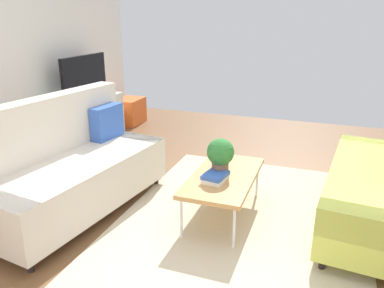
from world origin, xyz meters
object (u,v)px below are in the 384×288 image
at_px(coffee_table, 224,178).
at_px(bottle_0, 69,99).
at_px(bottle_1, 74,97).
at_px(tv, 85,79).
at_px(table_book_0, 215,179).
at_px(vase_0, 56,101).
at_px(couch_beige, 70,167).
at_px(potted_plant, 220,155).
at_px(bottle_2, 78,96).
at_px(tv_console, 88,121).
at_px(storage_trunk, 130,111).

relative_size(coffee_table, bottle_0, 5.53).
bearing_deg(bottle_1, tv, 3.62).
bearing_deg(table_book_0, coffee_table, -14.17).
relative_size(vase_0, bottle_1, 0.87).
height_order(coffee_table, tv, tv).
xyz_separation_m(couch_beige, potted_plant, (0.37, -1.38, 0.18)).
distance_m(bottle_0, bottle_2, 0.19).
bearing_deg(tv_console, tv, -90.00).
bearing_deg(couch_beige, table_book_0, 106.99).
height_order(tv, vase_0, tv).
distance_m(table_book_0, vase_0, 2.74).
height_order(couch_beige, table_book_0, couch_beige).
distance_m(tv_console, potted_plant, 2.89).
height_order(bottle_0, bottle_1, bottle_1).
relative_size(potted_plant, bottle_2, 1.66).
height_order(coffee_table, table_book_0, table_book_0).
bearing_deg(tv, coffee_table, -120.47).
height_order(tv_console, vase_0, vase_0).
bearing_deg(storage_trunk, potted_plant, -137.28).
bearing_deg(coffee_table, bottle_1, 65.08).
bearing_deg(potted_plant, coffee_table, -84.44).
xyz_separation_m(tv_console, tv, (-0.00, -0.02, 0.63)).
distance_m(tv, table_book_0, 2.98).
bearing_deg(table_book_0, bottle_2, 60.22).
bearing_deg(couch_beige, storage_trunk, -153.83).
relative_size(tv_console, bottle_0, 7.03).
xyz_separation_m(storage_trunk, bottle_1, (-1.42, 0.06, 0.53)).
height_order(tv_console, bottle_1, bottle_1).
height_order(couch_beige, coffee_table, couch_beige).
bearing_deg(bottle_2, bottle_0, 180.00).
xyz_separation_m(tv, storage_trunk, (1.10, -0.08, -0.73)).
distance_m(couch_beige, bottle_0, 1.79).
height_order(coffee_table, vase_0, vase_0).
distance_m(coffee_table, tv_console, 2.90).
height_order(coffee_table, potted_plant, potted_plant).
height_order(potted_plant, table_book_0, potted_plant).
bearing_deg(bottle_1, vase_0, 161.14).
relative_size(tv, table_book_0, 4.17).
xyz_separation_m(tv_console, bottle_1, (-0.32, -0.04, 0.43)).
xyz_separation_m(couch_beige, tv_console, (1.84, 1.09, -0.12)).
relative_size(coffee_table, tv, 1.10).
xyz_separation_m(tv_console, storage_trunk, (1.10, -0.10, -0.10)).
bearing_deg(tv, couch_beige, -149.87).
distance_m(couch_beige, tv, 2.19).
bearing_deg(coffee_table, bottle_2, 63.29).
bearing_deg(potted_plant, couch_beige, 105.15).
relative_size(couch_beige, coffee_table, 1.81).
relative_size(tv_console, bottle_1, 6.45).
relative_size(storage_trunk, table_book_0, 2.17).
bearing_deg(bottle_0, tv_console, 5.51).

